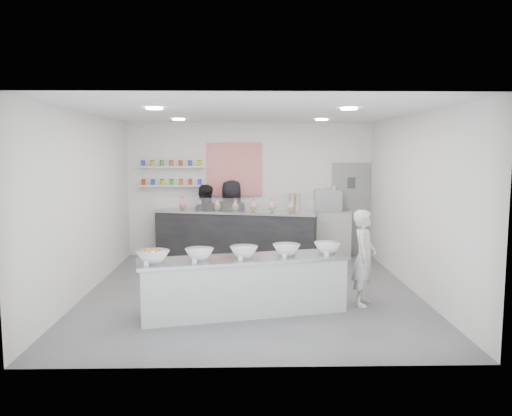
% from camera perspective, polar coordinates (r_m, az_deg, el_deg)
% --- Properties ---
extents(floor, '(6.00, 6.00, 0.00)m').
position_cam_1_polar(floor, '(8.62, -0.52, -9.46)').
color(floor, '#515156').
rests_on(floor, ground).
extents(ceiling, '(6.00, 6.00, 0.00)m').
position_cam_1_polar(ceiling, '(8.30, -0.54, 10.85)').
color(ceiling, white).
rests_on(ceiling, floor).
extents(back_wall, '(5.50, 0.00, 5.50)m').
position_cam_1_polar(back_wall, '(11.31, -0.70, 2.13)').
color(back_wall, white).
rests_on(back_wall, floor).
extents(left_wall, '(0.00, 6.00, 6.00)m').
position_cam_1_polar(left_wall, '(8.74, -18.87, 0.44)').
color(left_wall, white).
rests_on(left_wall, floor).
extents(right_wall, '(0.00, 6.00, 6.00)m').
position_cam_1_polar(right_wall, '(8.80, 17.68, 0.52)').
color(right_wall, white).
rests_on(right_wall, floor).
extents(back_door, '(0.88, 0.04, 2.10)m').
position_cam_1_polar(back_door, '(11.58, 10.76, -0.12)').
color(back_door, gray).
rests_on(back_door, floor).
extents(pattern_panel, '(1.25, 0.03, 1.20)m').
position_cam_1_polar(pattern_panel, '(11.27, -2.49, 4.40)').
color(pattern_panel, red).
rests_on(pattern_panel, back_wall).
extents(jar_shelf_lower, '(1.45, 0.22, 0.04)m').
position_cam_1_polar(jar_shelf_lower, '(11.33, -9.60, 2.55)').
color(jar_shelf_lower, silver).
rests_on(jar_shelf_lower, back_wall).
extents(jar_shelf_upper, '(1.45, 0.22, 0.04)m').
position_cam_1_polar(jar_shelf_upper, '(11.31, -9.64, 4.68)').
color(jar_shelf_upper, silver).
rests_on(jar_shelf_upper, back_wall).
extents(preserve_jars, '(1.45, 0.10, 0.56)m').
position_cam_1_polar(preserve_jars, '(11.29, -9.64, 3.96)').
color(preserve_jars, red).
rests_on(preserve_jars, jar_shelf_lower).
extents(downlight_0, '(0.24, 0.24, 0.02)m').
position_cam_1_polar(downlight_0, '(7.42, -11.54, 11.07)').
color(downlight_0, white).
rests_on(downlight_0, ceiling).
extents(downlight_1, '(0.24, 0.24, 0.02)m').
position_cam_1_polar(downlight_1, '(7.45, 10.58, 11.07)').
color(downlight_1, white).
rests_on(downlight_1, ceiling).
extents(downlight_2, '(0.24, 0.24, 0.02)m').
position_cam_1_polar(downlight_2, '(9.98, -8.83, 9.95)').
color(downlight_2, white).
rests_on(downlight_2, ceiling).
extents(downlight_3, '(0.24, 0.24, 0.02)m').
position_cam_1_polar(downlight_3, '(10.01, 7.52, 9.97)').
color(downlight_3, white).
rests_on(downlight_3, ceiling).
extents(prep_counter, '(3.14, 1.37, 0.84)m').
position_cam_1_polar(prep_counter, '(7.39, -1.38, -8.84)').
color(prep_counter, beige).
rests_on(prep_counter, floor).
extents(back_bar, '(3.57, 1.43, 1.09)m').
position_cam_1_polar(back_bar, '(10.83, -2.36, -3.17)').
color(back_bar, black).
rests_on(back_bar, floor).
extents(sneeze_guard, '(3.37, 0.80, 0.30)m').
position_cam_1_polar(sneeze_guard, '(10.44, -2.80, 0.29)').
color(sneeze_guard, white).
rests_on(sneeze_guard, back_bar).
extents(espresso_ledge, '(1.41, 0.45, 1.05)m').
position_cam_1_polar(espresso_ledge, '(11.34, 7.18, -2.88)').
color(espresso_ledge, beige).
rests_on(espresso_ledge, floor).
extents(espresso_machine, '(0.59, 0.40, 0.45)m').
position_cam_1_polar(espresso_machine, '(11.27, 8.21, 0.88)').
color(espresso_machine, '#93969E').
rests_on(espresso_machine, espresso_ledge).
extents(cup_stacks, '(0.28, 0.24, 0.38)m').
position_cam_1_polar(cup_stacks, '(11.17, 4.44, 0.70)').
color(cup_stacks, tan).
rests_on(cup_stacks, espresso_ledge).
extents(prep_bowls, '(3.05, 1.18, 0.16)m').
position_cam_1_polar(prep_bowls, '(7.27, -1.39, -5.04)').
color(prep_bowls, white).
rests_on(prep_bowls, prep_counter).
extents(label_cards, '(2.66, 0.04, 0.07)m').
position_cam_1_polar(label_cards, '(6.79, -2.41, -6.31)').
color(label_cards, white).
rests_on(label_cards, prep_counter).
extents(cookie_bags, '(2.52, 0.73, 0.27)m').
position_cam_1_polar(cookie_bags, '(10.74, -2.38, 0.41)').
color(cookie_bags, pink).
rests_on(cookie_bags, back_bar).
extents(woman_prep, '(0.52, 0.63, 1.48)m').
position_cam_1_polar(woman_prep, '(7.89, 12.24, -5.57)').
color(woman_prep, silver).
rests_on(woman_prep, floor).
extents(staff_left, '(0.80, 0.62, 1.64)m').
position_cam_1_polar(staff_left, '(11.07, -5.93, -1.55)').
color(staff_left, black).
rests_on(staff_left, floor).
extents(staff_right, '(0.98, 0.79, 1.74)m').
position_cam_1_polar(staff_right, '(11.03, -2.80, -1.28)').
color(staff_right, black).
rests_on(staff_right, floor).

